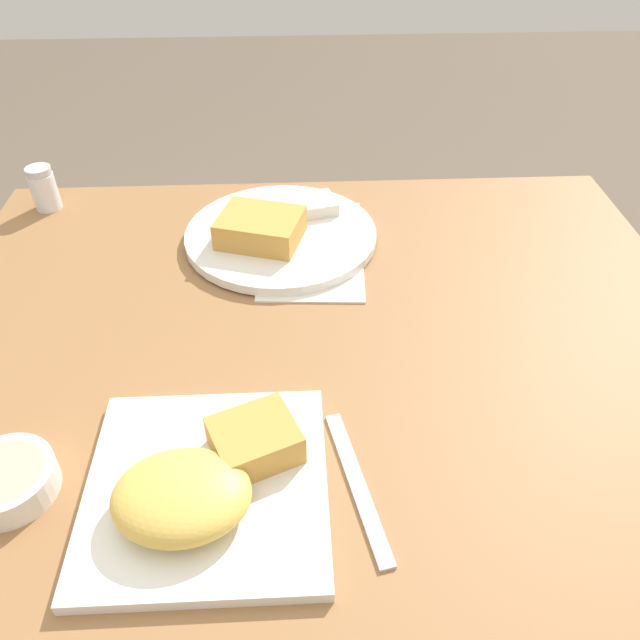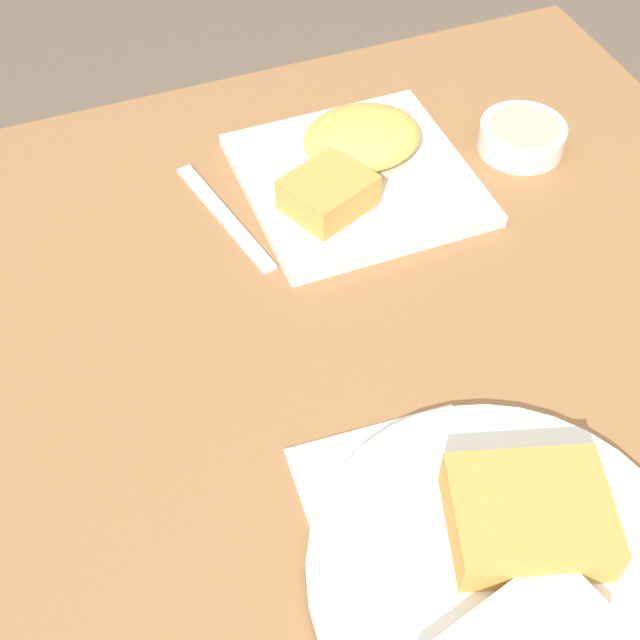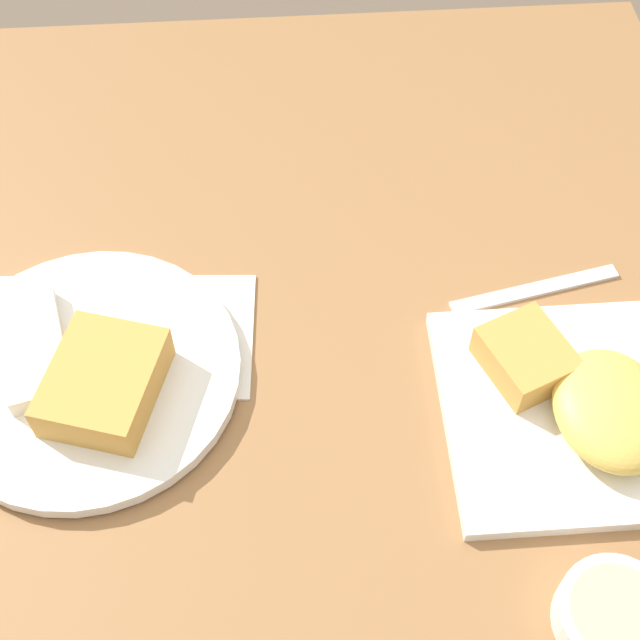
# 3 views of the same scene
# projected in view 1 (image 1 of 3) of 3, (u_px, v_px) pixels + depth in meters

# --- Properties ---
(ground_plane) EXTENTS (8.00, 8.00, 0.00)m
(ground_plane) POSITION_uv_depth(u_px,v_px,m) (320.00, 621.00, 1.25)
(ground_plane) COLOR brown
(dining_table) EXTENTS (1.02, 0.87, 0.74)m
(dining_table) POSITION_uv_depth(u_px,v_px,m) (320.00, 396.00, 0.83)
(dining_table) COLOR olive
(dining_table) RESTS_ON ground_plane
(menu_card) EXTENTS (0.17, 0.28, 0.00)m
(menu_card) POSITION_uv_depth(u_px,v_px,m) (314.00, 248.00, 0.94)
(menu_card) COLOR silver
(menu_card) RESTS_ON dining_table
(plate_square_near) EXTENTS (0.23, 0.23, 0.06)m
(plate_square_near) POSITION_uv_depth(u_px,v_px,m) (205.00, 484.00, 0.59)
(plate_square_near) COLOR white
(plate_square_near) RESTS_ON dining_table
(plate_oval_far) EXTENTS (0.29, 0.29, 0.05)m
(plate_oval_far) POSITION_uv_depth(u_px,v_px,m) (277.00, 231.00, 0.95)
(plate_oval_far) COLOR white
(plate_oval_far) RESTS_ON menu_card
(sauce_ramekin) EXTENTS (0.09, 0.09, 0.03)m
(sauce_ramekin) POSITION_uv_depth(u_px,v_px,m) (7.00, 480.00, 0.60)
(sauce_ramekin) COLOR white
(sauce_ramekin) RESTS_ON dining_table
(salt_shaker) EXTENTS (0.04, 0.04, 0.07)m
(salt_shaker) POSITION_uv_depth(u_px,v_px,m) (44.00, 191.00, 1.02)
(salt_shaker) COLOR white
(salt_shaker) RESTS_ON dining_table
(butter_knife) EXTENTS (0.05, 0.18, 0.00)m
(butter_knife) POSITION_uv_depth(u_px,v_px,m) (357.00, 484.00, 0.62)
(butter_knife) COLOR silver
(butter_knife) RESTS_ON dining_table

